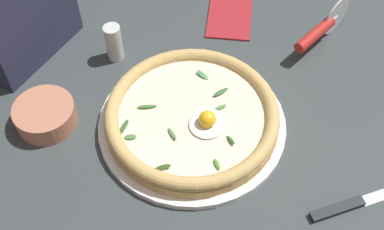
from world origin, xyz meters
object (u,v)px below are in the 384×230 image
(pizza, at_px, (192,116))
(side_bowl, at_px, (45,115))
(folded_napkin, at_px, (230,15))
(pizza_cutter, at_px, (321,29))
(table_knife, at_px, (358,202))
(pepper_shaker, at_px, (114,43))

(pizza, height_order, side_bowl, pizza)
(side_bowl, relative_size, folded_napkin, 0.75)
(side_bowl, relative_size, pizza_cutter, 0.68)
(side_bowl, bearing_deg, table_knife, -87.15)
(table_knife, height_order, pepper_shaker, pepper_shaker)
(pizza, relative_size, side_bowl, 2.82)
(folded_napkin, bearing_deg, pizza_cutter, -95.21)
(pizza, bearing_deg, pizza_cutter, -30.67)
(pepper_shaker, bearing_deg, side_bowl, 166.61)
(side_bowl, distance_m, folded_napkin, 0.43)
(table_knife, distance_m, folded_napkin, 0.47)
(pizza, xyz_separation_m, pizza_cutter, (0.28, -0.16, 0.01))
(side_bowl, relative_size, pepper_shaker, 1.39)
(side_bowl, bearing_deg, pepper_shaker, -13.39)
(pizza, xyz_separation_m, table_knife, (-0.05, -0.29, -0.03))
(side_bowl, distance_m, table_knife, 0.54)
(table_knife, bearing_deg, pepper_shaker, 72.07)
(side_bowl, xyz_separation_m, table_knife, (0.03, -0.54, -0.02))
(side_bowl, height_order, pepper_shaker, pepper_shaker)
(pizza, xyz_separation_m, folded_napkin, (0.29, 0.02, -0.03))
(pizza_cutter, bearing_deg, pepper_shaker, 115.22)
(pepper_shaker, bearing_deg, pizza_cutter, -64.78)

